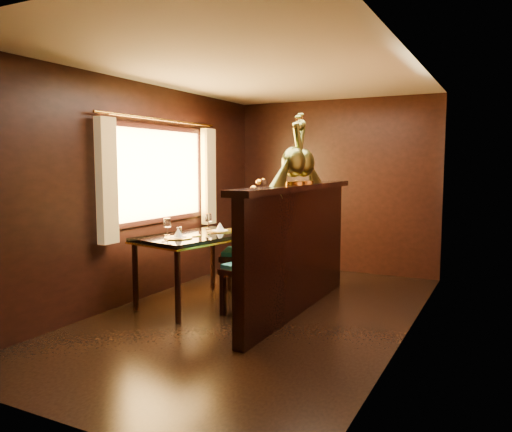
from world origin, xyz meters
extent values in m
plane|color=black|center=(0.00, 0.00, 0.00)|extent=(5.00, 5.00, 0.00)
cube|color=black|center=(0.00, 2.50, 1.25)|extent=(3.00, 0.04, 2.50)
cube|color=black|center=(0.00, -2.50, 1.25)|extent=(3.00, 0.04, 2.50)
cube|color=black|center=(-1.50, 0.00, 1.25)|extent=(0.04, 5.00, 2.50)
cube|color=black|center=(1.50, 0.00, 1.25)|extent=(0.04, 5.00, 2.50)
cube|color=beige|center=(0.00, 0.00, 2.50)|extent=(3.00, 5.00, 0.04)
cube|color=#FFC672|center=(-1.50, 0.30, 1.45)|extent=(0.01, 1.70, 1.05)
cube|color=gold|center=(-1.40, -0.67, 1.40)|extent=(0.10, 0.22, 1.30)
cube|color=gold|center=(-1.40, 1.27, 1.40)|extent=(0.10, 0.22, 1.30)
cylinder|color=gold|center=(-1.42, 0.30, 2.10)|extent=(0.03, 2.20, 0.03)
cube|color=black|center=(0.33, 0.30, 0.65)|extent=(0.12, 2.60, 1.30)
cube|color=#343317|center=(0.26, 0.30, 0.70)|extent=(0.02, 2.20, 0.95)
cube|color=black|center=(0.33, 0.30, 1.33)|extent=(0.26, 2.70, 0.06)
cube|color=black|center=(-0.79, 0.07, 0.77)|extent=(1.04, 1.45, 0.04)
cube|color=gold|center=(-0.79, 0.07, 0.74)|extent=(1.06, 1.47, 0.02)
cylinder|color=black|center=(-1.24, -0.45, 0.36)|extent=(0.06, 0.06, 0.73)
cylinder|color=black|center=(-0.59, -0.59, 0.36)|extent=(0.06, 0.06, 0.73)
cylinder|color=black|center=(-1.00, 0.72, 0.36)|extent=(0.06, 0.06, 0.73)
cylinder|color=black|center=(-0.35, 0.58, 0.36)|extent=(0.06, 0.06, 0.73)
cylinder|color=#B58921|center=(-0.81, -0.26, 0.80)|extent=(0.30, 0.30, 0.01)
cone|color=silver|center=(-0.81, -0.26, 0.85)|extent=(0.11, 0.11, 0.10)
cylinder|color=#B58921|center=(-0.69, 0.39, 0.80)|extent=(0.30, 0.30, 0.01)
cone|color=silver|center=(-0.69, 0.39, 0.85)|extent=(0.11, 0.11, 0.10)
cylinder|color=silver|center=(-1.07, 0.09, 0.82)|extent=(0.03, 0.03, 0.06)
cylinder|color=silver|center=(-1.08, 0.16, 0.82)|extent=(0.03, 0.03, 0.06)
cube|color=black|center=(-0.08, -0.01, 0.46)|extent=(0.57, 0.57, 0.06)
cube|color=#166265|center=(-0.08, -0.01, 0.51)|extent=(0.51, 0.51, 0.05)
cube|color=#166265|center=(0.12, -0.06, 0.86)|extent=(0.11, 0.38, 0.62)
cube|color=black|center=(-0.32, -0.17, 0.21)|extent=(0.05, 0.05, 0.43)
cube|color=black|center=(0.07, -0.25, 0.21)|extent=(0.05, 0.05, 0.43)
cube|color=black|center=(-0.24, 0.22, 0.21)|extent=(0.05, 0.05, 0.43)
cube|color=black|center=(0.15, 0.14, 0.21)|extent=(0.05, 0.05, 0.43)
sphere|color=gold|center=(0.08, -0.25, 1.33)|extent=(0.07, 0.07, 0.07)
sphere|color=gold|center=(0.16, 0.14, 1.33)|extent=(0.07, 0.07, 0.07)
cube|color=black|center=(-0.51, 0.62, 0.47)|extent=(0.63, 0.63, 0.06)
cube|color=#166265|center=(-0.51, 0.62, 0.53)|extent=(0.57, 0.57, 0.05)
cube|color=#166265|center=(-0.31, 0.70, 0.89)|extent=(0.16, 0.38, 0.64)
cube|color=black|center=(-0.64, 0.36, 0.22)|extent=(0.05, 0.05, 0.44)
cube|color=black|center=(-0.25, 0.50, 0.22)|extent=(0.05, 0.05, 0.44)
cube|color=black|center=(-0.77, 0.75, 0.22)|extent=(0.05, 0.05, 0.44)
cube|color=black|center=(-0.39, 0.89, 0.22)|extent=(0.05, 0.05, 0.44)
sphere|color=gold|center=(-0.24, 0.50, 1.37)|extent=(0.08, 0.08, 0.08)
sphere|color=gold|center=(-0.38, 0.89, 1.37)|extent=(0.08, 0.08, 0.08)
camera|label=1|loc=(2.30, -4.53, 1.58)|focal=35.00mm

